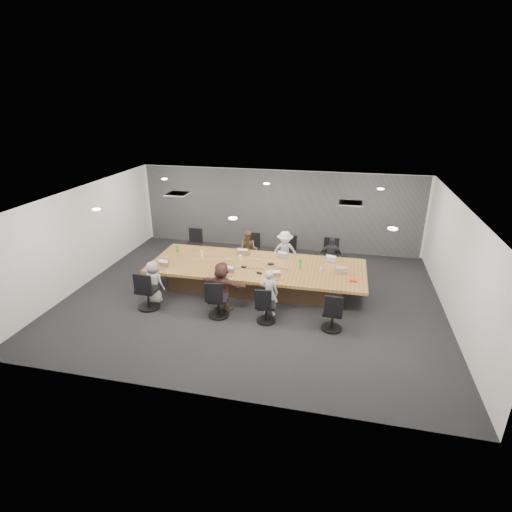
% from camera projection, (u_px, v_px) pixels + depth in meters
% --- Properties ---
extents(floor, '(10.00, 8.00, 0.00)m').
position_uv_depth(floor, '(253.00, 297.00, 11.01)').
color(floor, black).
rests_on(floor, ground).
extents(ceiling, '(10.00, 8.00, 0.00)m').
position_uv_depth(ceiling, '(252.00, 197.00, 9.96)').
color(ceiling, white).
rests_on(ceiling, wall_back).
extents(wall_back, '(10.00, 0.00, 2.80)m').
position_uv_depth(wall_back, '(278.00, 210.00, 14.10)').
color(wall_back, silver).
rests_on(wall_back, ground).
extents(wall_front, '(10.00, 0.00, 2.80)m').
position_uv_depth(wall_front, '(200.00, 330.00, 6.87)').
color(wall_front, silver).
rests_on(wall_front, ground).
extents(wall_left, '(0.00, 8.00, 2.80)m').
position_uv_depth(wall_left, '(84.00, 236.00, 11.50)').
color(wall_left, silver).
rests_on(wall_left, ground).
extents(wall_right, '(0.00, 8.00, 2.80)m').
position_uv_depth(wall_right, '(458.00, 266.00, 9.47)').
color(wall_right, silver).
rests_on(wall_right, ground).
extents(curtain, '(9.80, 0.04, 2.80)m').
position_uv_depth(curtain, '(278.00, 210.00, 14.03)').
color(curtain, '#57575A').
rests_on(curtain, ground).
extents(conference_table, '(6.00, 2.20, 0.74)m').
position_uv_depth(conference_table, '(257.00, 276.00, 11.31)').
color(conference_table, '#473120').
rests_on(conference_table, ground).
extents(chair_0, '(0.58, 0.58, 0.85)m').
position_uv_depth(chair_0, '(194.00, 247.00, 13.36)').
color(chair_0, black).
rests_on(chair_0, ground).
extents(chair_1, '(0.61, 0.61, 0.84)m').
position_uv_depth(chair_1, '(251.00, 252.00, 12.96)').
color(chair_1, black).
rests_on(chair_1, ground).
extents(chair_2, '(0.71, 0.71, 0.82)m').
position_uv_depth(chair_2, '(286.00, 255.00, 12.73)').
color(chair_2, black).
rests_on(chair_2, ground).
extents(chair_3, '(0.61, 0.61, 0.87)m').
position_uv_depth(chair_3, '(331.00, 258.00, 12.43)').
color(chair_3, black).
rests_on(chair_3, ground).
extents(chair_4, '(0.61, 0.61, 0.88)m').
position_uv_depth(chair_4, '(148.00, 293.00, 10.27)').
color(chair_4, black).
rests_on(chair_4, ground).
extents(chair_5, '(0.62, 0.62, 0.81)m').
position_uv_depth(chair_5, '(218.00, 302.00, 9.89)').
color(chair_5, black).
rests_on(chair_5, ground).
extents(chair_6, '(0.57, 0.57, 0.73)m').
position_uv_depth(chair_6, '(266.00, 308.00, 9.66)').
color(chair_6, black).
rests_on(chair_6, ground).
extents(chair_7, '(0.55, 0.55, 0.77)m').
position_uv_depth(chair_7, '(333.00, 315.00, 9.33)').
color(chair_7, black).
rests_on(chair_7, ground).
extents(person_1, '(0.62, 0.48, 1.25)m').
position_uv_depth(person_1, '(249.00, 250.00, 12.56)').
color(person_1, brown).
rests_on(person_1, ground).
extents(laptop_1, '(0.37, 0.27, 0.02)m').
position_uv_depth(laptop_1, '(244.00, 253.00, 12.02)').
color(laptop_1, '#8C6647').
rests_on(laptop_1, conference_table).
extents(person_2, '(0.91, 0.60, 1.33)m').
position_uv_depth(person_2, '(285.00, 252.00, 12.31)').
color(person_2, silver).
rests_on(person_2, ground).
extents(laptop_2, '(0.33, 0.26, 0.02)m').
position_uv_depth(laptop_2, '(282.00, 256.00, 11.79)').
color(laptop_2, '#B2B2B7').
rests_on(laptop_2, conference_table).
extents(person_3, '(0.76, 0.37, 1.26)m').
position_uv_depth(person_3, '(330.00, 257.00, 12.04)').
color(person_3, '#28262F').
rests_on(person_3, ground).
extents(laptop_3, '(0.33, 0.26, 0.02)m').
position_uv_depth(laptop_3, '(330.00, 260.00, 11.50)').
color(laptop_3, '#B2B2B7').
rests_on(laptop_3, conference_table).
extents(person_4, '(0.61, 0.44, 1.16)m').
position_uv_depth(person_4, '(154.00, 282.00, 10.53)').
color(person_4, '#9D9F9E').
rests_on(person_4, ground).
extents(laptop_4, '(0.34, 0.25, 0.02)m').
position_uv_depth(laptop_4, '(162.00, 268.00, 10.96)').
color(laptop_4, '#8C6647').
rests_on(laptop_4, conference_table).
extents(person_5, '(1.27, 0.61, 1.32)m').
position_uv_depth(person_5, '(222.00, 286.00, 10.11)').
color(person_5, '#522E2B').
rests_on(person_5, ground).
extents(laptop_5, '(0.34, 0.26, 0.02)m').
position_uv_depth(laptop_5, '(228.00, 274.00, 10.58)').
color(laptop_5, '#8C6647').
rests_on(laptop_5, conference_table).
extents(person_6, '(0.47, 0.33, 1.24)m').
position_uv_depth(person_6, '(269.00, 293.00, 9.88)').
color(person_6, '#B4B4B6').
rests_on(person_6, ground).
extents(laptop_6, '(0.33, 0.25, 0.02)m').
position_uv_depth(laptop_6, '(273.00, 279.00, 10.33)').
color(laptop_6, '#8C6647').
rests_on(laptop_6, conference_table).
extents(bottle_green_left, '(0.08, 0.08, 0.22)m').
position_uv_depth(bottle_green_left, '(177.00, 249.00, 12.06)').
color(bottle_green_left, green).
rests_on(bottle_green_left, conference_table).
extents(bottle_green_right, '(0.08, 0.08, 0.28)m').
position_uv_depth(bottle_green_right, '(300.00, 264.00, 10.88)').
color(bottle_green_right, green).
rests_on(bottle_green_right, conference_table).
extents(bottle_clear, '(0.08, 0.08, 0.23)m').
position_uv_depth(bottle_clear, '(202.00, 254.00, 11.64)').
color(bottle_clear, silver).
rests_on(bottle_clear, conference_table).
extents(cup_white_far, '(0.08, 0.08, 0.10)m').
position_uv_depth(cup_white_far, '(240.00, 257.00, 11.63)').
color(cup_white_far, white).
rests_on(cup_white_far, conference_table).
extents(cup_white_near, '(0.08, 0.08, 0.09)m').
position_uv_depth(cup_white_near, '(321.00, 269.00, 10.78)').
color(cup_white_near, white).
rests_on(cup_white_near, conference_table).
extents(mug_brown, '(0.09, 0.09, 0.10)m').
position_uv_depth(mug_brown, '(166.00, 261.00, 11.34)').
color(mug_brown, brown).
rests_on(mug_brown, conference_table).
extents(mic_left, '(0.16, 0.14, 0.03)m').
position_uv_depth(mic_left, '(244.00, 267.00, 11.02)').
color(mic_left, black).
rests_on(mic_left, conference_table).
extents(mic_right, '(0.19, 0.16, 0.03)m').
position_uv_depth(mic_right, '(271.00, 264.00, 11.21)').
color(mic_right, black).
rests_on(mic_right, conference_table).
extents(stapler, '(0.15, 0.08, 0.06)m').
position_uv_depth(stapler, '(259.00, 273.00, 10.61)').
color(stapler, black).
rests_on(stapler, conference_table).
extents(canvas_bag, '(0.29, 0.19, 0.15)m').
position_uv_depth(canvas_bag, '(342.00, 270.00, 10.68)').
color(canvas_bag, gray).
rests_on(canvas_bag, conference_table).
extents(snack_packet, '(0.21, 0.15, 0.04)m').
position_uv_depth(snack_packet, '(354.00, 281.00, 10.19)').
color(snack_packet, red).
rests_on(snack_packet, conference_table).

